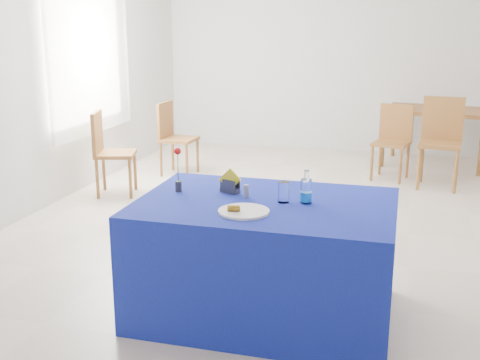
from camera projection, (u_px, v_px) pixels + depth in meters
name	position (u px, v px, depth m)	size (l,w,h in m)	color
floor	(287.00, 223.00, 5.68)	(7.00, 7.00, 0.00)	beige
room_shell	(291.00, 34.00, 5.24)	(7.00, 7.00, 7.00)	silver
window_pane	(85.00, 49.00, 6.67)	(0.04, 1.50, 1.60)	white
curtain	(91.00, 49.00, 6.65)	(0.04, 1.75, 1.85)	white
plate	(244.00, 211.00, 3.54)	(0.30, 0.30, 0.01)	white
drinking_glass	(284.00, 192.00, 3.73)	(0.07, 0.07, 0.13)	white
salt_shaker	(246.00, 191.00, 3.83)	(0.03, 0.03, 0.09)	gray
pepper_shaker	(229.00, 186.00, 3.96)	(0.03, 0.03, 0.09)	slate
blue_table	(265.00, 258.00, 3.85)	(1.60, 1.10, 0.76)	navy
water_bottle	(306.00, 192.00, 3.71)	(0.07, 0.07, 0.21)	white
napkin_holder	(230.00, 185.00, 3.94)	(0.15, 0.10, 0.17)	#37363B
rose_vase	(178.00, 171.00, 3.95)	(0.05, 0.05, 0.29)	#28282D
oak_table	(436.00, 115.00, 7.82)	(1.42, 1.04, 0.76)	brown
chair_bg_left	(393.00, 136.00, 7.22)	(0.48, 0.48, 0.89)	brown
chair_bg_right	(441.00, 136.00, 6.85)	(0.50, 0.50, 1.02)	brown
chair_win_a	(108.00, 147.00, 6.52)	(0.51, 0.51, 0.92)	brown
chair_win_b	(173.00, 133.00, 7.41)	(0.42, 0.42, 0.90)	brown
banana_pieces	(234.00, 208.00, 3.51)	(0.08, 0.05, 0.04)	gold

